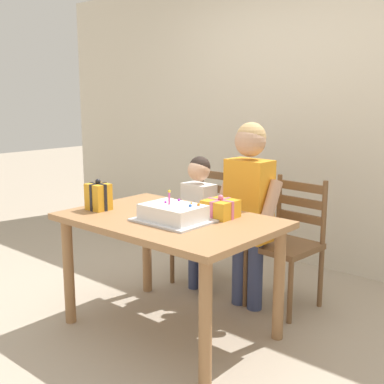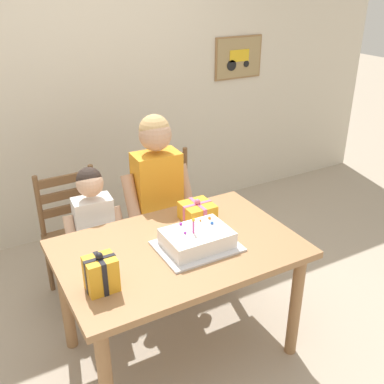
% 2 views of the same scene
% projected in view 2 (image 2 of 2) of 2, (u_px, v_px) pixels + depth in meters
% --- Properties ---
extents(ground_plane, '(20.00, 20.00, 0.00)m').
position_uv_depth(ground_plane, '(180.00, 348.00, 2.85)').
color(ground_plane, tan).
extents(back_wall, '(6.40, 0.11, 2.60)m').
position_uv_depth(back_wall, '(77.00, 85.00, 3.68)').
color(back_wall, beige).
rests_on(back_wall, ground).
extents(dining_table, '(1.33, 0.87, 0.75)m').
position_uv_depth(dining_table, '(179.00, 262.00, 2.57)').
color(dining_table, '#9E7047').
rests_on(dining_table, ground).
extents(birthday_cake, '(0.44, 0.34, 0.19)m').
position_uv_depth(birthday_cake, '(197.00, 240.00, 2.49)').
color(birthday_cake, silver).
rests_on(birthday_cake, dining_table).
extents(gift_box_red_large, '(0.15, 0.13, 0.21)m').
position_uv_depth(gift_box_red_large, '(101.00, 274.00, 2.14)').
color(gift_box_red_large, gold).
rests_on(gift_box_red_large, dining_table).
extents(gift_box_beside_cake, '(0.19, 0.19, 0.15)m').
position_uv_depth(gift_box_beside_cake, '(197.00, 212.00, 2.77)').
color(gift_box_beside_cake, gold).
rests_on(gift_box_beside_cake, dining_table).
extents(chair_left, '(0.43, 0.43, 0.92)m').
position_uv_depth(chair_left, '(77.00, 238.00, 3.14)').
color(chair_left, brown).
rests_on(chair_left, ground).
extents(chair_right, '(0.45, 0.45, 0.92)m').
position_uv_depth(chair_right, '(170.00, 213.00, 3.46)').
color(chair_right, brown).
rests_on(chair_right, ground).
extents(child_older, '(0.48, 0.27, 1.32)m').
position_uv_depth(child_older, '(157.00, 189.00, 3.06)').
color(child_older, '#38426B').
rests_on(child_older, ground).
extents(child_younger, '(0.39, 0.23, 1.05)m').
position_uv_depth(child_younger, '(95.00, 227.00, 2.94)').
color(child_younger, '#38426B').
rests_on(child_younger, ground).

